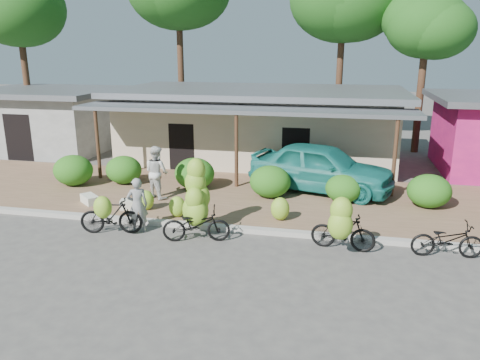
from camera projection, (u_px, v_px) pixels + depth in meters
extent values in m
plane|color=#494644|center=(185.00, 257.00, 11.93)|extent=(100.00, 100.00, 0.00)
cube|color=#8A654A|center=(230.00, 196.00, 16.62)|extent=(60.00, 6.00, 0.12)
cube|color=#A8A399|center=(206.00, 226.00, 13.79)|extent=(60.00, 0.25, 0.15)
cube|color=beige|center=(259.00, 128.00, 21.85)|extent=(12.00, 6.00, 3.10)
cube|color=slate|center=(260.00, 91.00, 21.39)|extent=(13.00, 7.00, 0.25)
cube|color=black|center=(247.00, 150.00, 19.20)|extent=(1.40, 0.12, 2.20)
cube|color=slate|center=(242.00, 109.00, 17.72)|extent=(13.00, 2.00, 0.15)
cylinder|color=#503220|center=(98.00, 146.00, 18.41)|extent=(0.14, 0.14, 2.85)
cylinder|color=#503220|center=(236.00, 152.00, 17.28)|extent=(0.14, 0.14, 2.85)
cylinder|color=#503220|center=(394.00, 160.00, 16.14)|extent=(0.14, 0.14, 2.85)
cube|color=#A3A29E|center=(49.00, 122.00, 24.11)|extent=(6.00, 5.00, 2.90)
cube|color=slate|center=(46.00, 91.00, 23.68)|extent=(7.00, 6.00, 0.25)
cube|color=black|center=(19.00, 137.00, 21.90)|extent=(1.40, 0.12, 2.20)
cylinder|color=#503220|center=(26.00, 73.00, 25.86)|extent=(0.36, 0.36, 7.58)
ellipsoid|color=#104310|center=(18.00, 9.00, 24.94)|extent=(4.98, 4.98, 3.98)
ellipsoid|color=#104310|center=(13.00, 3.00, 25.24)|extent=(4.23, 4.23, 3.39)
cylinder|color=#503220|center=(181.00, 61.00, 26.88)|extent=(0.36, 0.36, 8.86)
cylinder|color=#503220|center=(340.00, 68.00, 25.63)|extent=(0.36, 0.36, 8.11)
cylinder|color=#503220|center=(421.00, 87.00, 23.15)|extent=(0.36, 0.36, 6.54)
ellipsoid|color=#104310|center=(427.00, 25.00, 22.36)|extent=(3.89, 3.89, 3.11)
ellipsoid|color=#104310|center=(416.00, 19.00, 22.66)|extent=(3.30, 3.30, 2.64)
ellipsoid|color=#205914|center=(73.00, 170.00, 17.64)|extent=(1.49, 1.34, 1.16)
ellipsoid|color=#205914|center=(124.00, 170.00, 17.88)|extent=(1.38, 1.24, 1.07)
ellipsoid|color=#205914|center=(195.00, 173.00, 17.19)|extent=(1.48, 1.33, 1.15)
ellipsoid|color=#205914|center=(270.00, 182.00, 16.23)|extent=(1.43, 1.29, 1.12)
ellipsoid|color=#205914|center=(344.00, 188.00, 15.72)|extent=(1.22, 1.10, 0.95)
ellipsoid|color=#205914|center=(429.00, 191.00, 15.20)|extent=(1.40, 1.26, 1.09)
imported|color=black|center=(111.00, 216.00, 13.33)|extent=(1.85, 0.84, 1.08)
ellipsoid|color=#ABCC33|center=(103.00, 207.00, 12.57)|extent=(0.50, 0.43, 0.63)
imported|color=black|center=(196.00, 224.00, 12.82)|extent=(1.96, 1.07, 0.97)
ellipsoid|color=#ABCC33|center=(195.00, 210.00, 13.28)|extent=(0.75, 0.64, 0.94)
ellipsoid|color=#ABCC33|center=(199.00, 197.00, 13.18)|extent=(0.66, 0.56, 0.82)
ellipsoid|color=#ABCC33|center=(195.00, 183.00, 13.06)|extent=(0.60, 0.51, 0.75)
ellipsoid|color=#ABCC33|center=(196.00, 170.00, 12.96)|extent=(0.53, 0.45, 0.66)
ellipsoid|color=#ABCC33|center=(196.00, 213.00, 12.93)|extent=(0.63, 0.54, 0.79)
ellipsoid|color=#ABCC33|center=(195.00, 199.00, 12.82)|extent=(0.53, 0.45, 0.66)
imported|color=black|center=(343.00, 232.00, 12.26)|extent=(1.74, 0.71, 1.01)
ellipsoid|color=#ABCC33|center=(340.00, 225.00, 11.56)|extent=(0.62, 0.52, 0.77)
ellipsoid|color=#ABCC33|center=(341.00, 210.00, 11.51)|extent=(0.55, 0.47, 0.69)
imported|color=black|center=(447.00, 240.00, 11.84)|extent=(1.83, 0.79, 0.94)
ellipsoid|color=#ABCC33|center=(146.00, 200.00, 15.01)|extent=(0.51, 0.44, 0.64)
ellipsoid|color=#ABCC33|center=(177.00, 207.00, 14.38)|extent=(0.52, 0.45, 0.66)
ellipsoid|color=#ABCC33|center=(280.00, 209.00, 14.10)|extent=(0.57, 0.48, 0.71)
cube|color=beige|center=(134.00, 204.00, 15.15)|extent=(0.93, 0.61, 0.30)
cube|color=beige|center=(90.00, 199.00, 15.68)|extent=(0.82, 0.77, 0.28)
imported|color=gray|center=(138.00, 205.00, 13.38)|extent=(0.70, 0.61, 1.62)
imported|color=silver|center=(157.00, 172.00, 16.08)|extent=(1.11, 1.03, 1.83)
imported|color=#1A756D|center=(321.00, 167.00, 16.86)|extent=(5.51, 3.32, 1.76)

